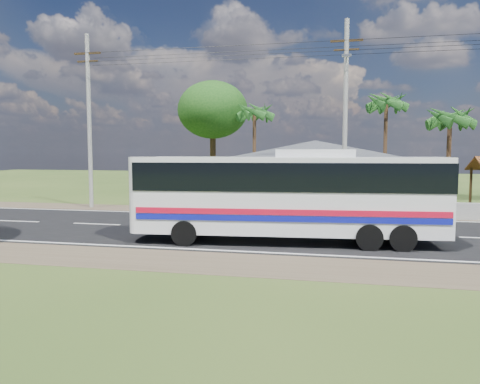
# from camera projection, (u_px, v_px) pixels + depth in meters

# --- Properties ---
(ground) EXTENTS (120.00, 120.00, 0.00)m
(ground) POSITION_uv_depth(u_px,v_px,m) (276.00, 231.00, 21.31)
(ground) COLOR #2D4518
(ground) RESTS_ON ground
(road) EXTENTS (120.00, 16.00, 0.03)m
(road) POSITION_uv_depth(u_px,v_px,m) (276.00, 231.00, 21.31)
(road) COLOR black
(road) RESTS_ON ground
(house) EXTENTS (12.40, 10.00, 5.00)m
(house) POSITION_uv_depth(u_px,v_px,m) (315.00, 165.00, 33.52)
(house) COLOR tan
(house) RESTS_ON ground
(utility_poles) EXTENTS (32.80, 2.22, 11.00)m
(utility_poles) POSITION_uv_depth(u_px,v_px,m) (339.00, 113.00, 26.55)
(utility_poles) COLOR #9E9E99
(utility_poles) RESTS_ON ground
(palm_near) EXTENTS (2.80, 2.80, 6.70)m
(palm_near) POSITION_uv_depth(u_px,v_px,m) (450.00, 118.00, 29.51)
(palm_near) COLOR #47301E
(palm_near) RESTS_ON ground
(palm_mid) EXTENTS (2.80, 2.80, 8.20)m
(palm_mid) POSITION_uv_depth(u_px,v_px,m) (386.00, 103.00, 34.50)
(palm_mid) COLOR #47301E
(palm_mid) RESTS_ON ground
(palm_far) EXTENTS (2.80, 2.80, 7.70)m
(palm_far) POSITION_uv_depth(u_px,v_px,m) (254.00, 113.00, 37.15)
(palm_far) COLOR #47301E
(palm_far) RESTS_ON ground
(tree_behind_house) EXTENTS (6.00, 6.00, 9.61)m
(tree_behind_house) POSITION_uv_depth(u_px,v_px,m) (213.00, 110.00, 39.90)
(tree_behind_house) COLOR #47301E
(tree_behind_house) RESTS_ON ground
(coach_bus) EXTENTS (12.08, 3.56, 3.70)m
(coach_bus) POSITION_uv_depth(u_px,v_px,m) (289.00, 190.00, 18.39)
(coach_bus) COLOR silver
(coach_bus) RESTS_ON ground
(motorcycle) EXTENTS (1.73, 0.62, 0.90)m
(motorcycle) POSITION_uv_depth(u_px,v_px,m) (309.00, 208.00, 26.36)
(motorcycle) COLOR black
(motorcycle) RESTS_ON ground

